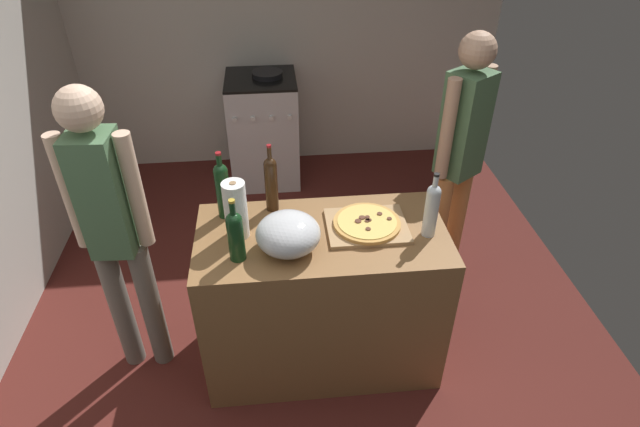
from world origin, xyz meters
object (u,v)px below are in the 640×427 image
wine_bottle_clear (271,182)px  stove (264,130)px  wine_bottle_dark (223,188)px  person_in_stripes (113,227)px  wine_bottle_amber (432,208)px  wine_bottle_green (235,234)px  paper_towel_roll (236,210)px  mixing_bowl (288,234)px  person_in_red (460,152)px  pizza (367,223)px

wine_bottle_clear → stove: 1.89m
wine_bottle_dark → person_in_stripes: person_in_stripes is taller
wine_bottle_amber → wine_bottle_green: (-0.92, -0.09, -0.01)m
wine_bottle_dark → person_in_stripes: (-0.52, -0.14, -0.10)m
paper_towel_roll → person_in_stripes: bearing=176.8°
paper_towel_roll → wine_bottle_green: 0.17m
wine_bottle_clear → paper_towel_roll: bearing=-129.7°
mixing_bowl → paper_towel_roll: size_ratio=1.00×
paper_towel_roll → person_in_stripes: size_ratio=0.18×
wine_bottle_green → mixing_bowl: bearing=9.1°
person_in_red → stove: bearing=129.1°
paper_towel_roll → person_in_stripes: 0.60m
wine_bottle_dark → person_in_stripes: size_ratio=0.22×
mixing_bowl → paper_towel_roll: (-0.24, 0.14, 0.06)m
mixing_bowl → person_in_stripes: person_in_stripes is taller
wine_bottle_green → person_in_red: (1.29, 0.74, -0.06)m
stove → person_in_stripes: bearing=-110.0°
mixing_bowl → person_in_stripes: 0.85m
pizza → stove: stove is taller
wine_bottle_green → person_in_stripes: person_in_stripes is taller
wine_bottle_clear → wine_bottle_amber: wine_bottle_clear is taller
wine_bottle_clear → person_in_stripes: bearing=-167.1°
paper_towel_roll → wine_bottle_dark: bearing=111.8°
mixing_bowl → stove: bearing=93.1°
pizza → mixing_bowl: (-0.40, -0.13, 0.06)m
wine_bottle_amber → wine_bottle_green: bearing=-174.5°
wine_bottle_amber → wine_bottle_dark: size_ratio=0.94×
person_in_red → wine_bottle_green: bearing=-150.1°
paper_towel_roll → stove: size_ratio=0.31×
wine_bottle_amber → paper_towel_roll: bearing=174.7°
pizza → person_in_red: 0.87m
wine_bottle_amber → person_in_red: size_ratio=0.21×
mixing_bowl → wine_bottle_dark: 0.44m
mixing_bowl → wine_bottle_dark: bearing=134.9°
person_in_red → pizza: bearing=-138.9°
wine_bottle_clear → person_in_stripes: person_in_stripes is taller
wine_bottle_green → stove: size_ratio=0.34×
wine_bottle_green → stove: (0.12, 2.18, -0.56)m
person_in_stripes → wine_bottle_amber: bearing=-4.5°
mixing_bowl → person_in_red: bearing=33.7°
pizza → wine_bottle_green: 0.67m
wine_bottle_clear → wine_bottle_dark: 0.25m
wine_bottle_amber → person_in_stripes: bearing=175.5°
wine_bottle_amber → wine_bottle_clear: bearing=158.6°
pizza → stove: (-0.51, 2.01, -0.45)m
mixing_bowl → paper_towel_roll: 0.28m
paper_towel_roll → stove: (0.12, 2.00, -0.57)m
wine_bottle_amber → wine_bottle_green: wine_bottle_amber is taller
pizza → person_in_stripes: bearing=178.2°
wine_bottle_amber → wine_bottle_dark: bearing=165.5°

